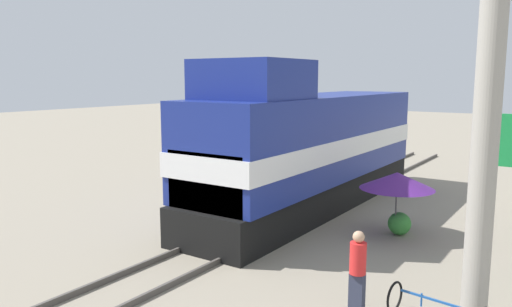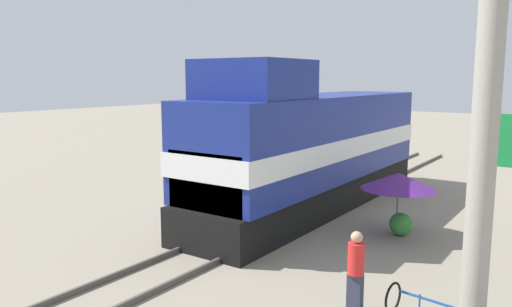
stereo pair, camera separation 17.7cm
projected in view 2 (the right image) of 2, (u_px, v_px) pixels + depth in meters
The scene contains 8 objects.
ground_plane at pixel (259, 231), 15.82m from camera, with size 120.00×120.00×0.00m, color gray.
rail_near at pixel (241, 225), 16.22m from camera, with size 0.08×37.58×0.15m, color #4C4742.
rail_far at pixel (278, 232), 15.41m from camera, with size 0.08×37.58×0.15m, color #4C4742.
locomotive at pixel (310, 148), 18.12m from camera, with size 3.08×13.10×5.34m.
utility_pole at pixel (491, 41), 9.21m from camera, with size 1.80×0.51×10.87m.
vendor_umbrella at pixel (398, 181), 15.06m from camera, with size 2.25×2.25×1.97m.
shrub_cluster at pixel (401, 224), 15.32m from camera, with size 0.70×0.70×0.70m, color #388C38.
person_bystander at pixel (356, 269), 10.17m from camera, with size 0.34×0.34×1.74m.
Camera 2 is at (8.63, -12.60, 4.80)m, focal length 35.00 mm.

